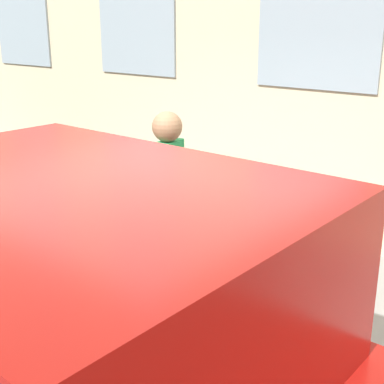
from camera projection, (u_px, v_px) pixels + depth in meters
The scene contains 5 objects.
ground_plane at pixel (150, 342), 4.55m from camera, with size 80.00×80.00×0.00m, color #47474C.
sidewalk at pixel (240, 280), 5.49m from camera, with size 2.64×60.00×0.15m.
fire_hydrant at pixel (218, 272), 4.59m from camera, with size 0.30×0.42×0.79m.
person at pixel (168, 185), 4.89m from camera, with size 0.41×0.27×1.70m.
parked_car_red_near at pixel (65, 355), 2.63m from camera, with size 2.01×4.89×1.93m.
Camera 1 is at (-2.79, -2.82, 2.60)m, focal length 50.00 mm.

